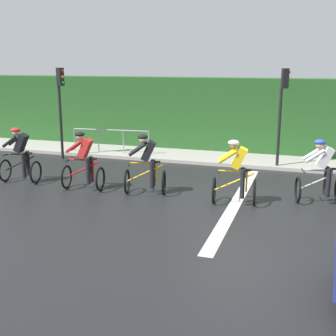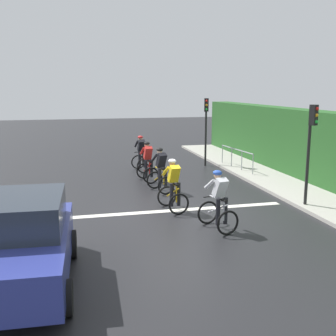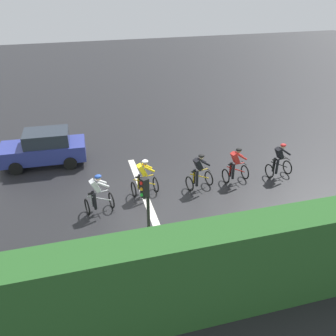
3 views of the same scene
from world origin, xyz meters
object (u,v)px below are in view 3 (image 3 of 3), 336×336
Objects in this scene: car_navy at (44,148)px; traffic_light_near_crossing at (147,209)px; cyclist_fourth at (144,178)px; pedestrian_railing_kerbside at (321,219)px; cyclist_lead at (279,161)px; cyclist_second at (235,166)px; cyclist_trailing at (98,194)px; cyclist_mid at (199,172)px.

traffic_light_near_crossing reaches higher than car_navy.
cyclist_fourth is 0.40× the size of car_navy.
car_navy is at bearing -134.16° from cyclist_fourth.
cyclist_lead is at bearing 168.61° from pedestrian_railing_kerbside.
car_navy reaches higher than cyclist_second.
cyclist_mid is at bearing 97.87° from cyclist_trailing.
cyclist_trailing is (0.62, -4.51, 0.00)m from cyclist_mid.
cyclist_mid is at bearing 86.69° from cyclist_fourth.
cyclist_fourth is at bearing -93.31° from cyclist_mid.
cyclist_mid is 0.54× the size of pedestrian_railing_kerbside.
cyclist_second is 1.00× the size of cyclist_mid.
car_navy is at bearing -131.19° from pedestrian_railing_kerbside.
car_navy is (-4.84, -2.15, 0.08)m from cyclist_trailing.
cyclist_trailing is 0.54× the size of pedestrian_railing_kerbside.
car_navy is (-4.21, -6.66, 0.08)m from cyclist_mid.
cyclist_second is at bearing -163.96° from pedestrian_railing_kerbside.
cyclist_mid is 0.50× the size of traffic_light_near_crossing.
traffic_light_near_crossing is (4.14, -3.23, 1.43)m from cyclist_mid.
cyclist_mid is at bearing -85.24° from cyclist_second.
pedestrian_railing_kerbside is (4.39, -0.89, -0.03)m from cyclist_lead.
cyclist_second is 0.50× the size of traffic_light_near_crossing.
cyclist_fourth is (-0.09, -6.47, 0.00)m from cyclist_lead.
cyclist_lead reaches higher than pedestrian_railing_kerbside.
traffic_light_near_crossing reaches higher than cyclist_mid.
cyclist_lead is 8.54m from cyclist_trailing.
cyclist_mid and cyclist_trailing have the same top height.
pedestrian_railing_kerbside is (4.49, 5.59, -0.03)m from cyclist_fourth.
traffic_light_near_crossing is at bearing -37.92° from cyclist_mid.
cyclist_second is at bearing 130.37° from traffic_light_near_crossing.
cyclist_second is 6.78m from traffic_light_near_crossing.
pedestrian_railing_kerbside is (8.56, 9.78, -0.10)m from car_navy.
cyclist_trailing is 0.40× the size of car_navy.
car_navy is 13.00m from pedestrian_railing_kerbside.
cyclist_trailing is 0.50× the size of traffic_light_near_crossing.
cyclist_mid is at bearing -89.28° from cyclist_lead.
cyclist_second reaches higher than pedestrian_railing_kerbside.
pedestrian_railing_kerbside is (0.20, 6.34, -1.45)m from traffic_light_near_crossing.
cyclist_lead is at bearing 120.11° from traffic_light_near_crossing.
cyclist_mid is at bearing 142.08° from traffic_light_near_crossing.
car_navy is at bearing -115.58° from cyclist_second.
cyclist_lead is 0.40× the size of car_navy.
cyclist_second is at bearing 96.98° from cyclist_trailing.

